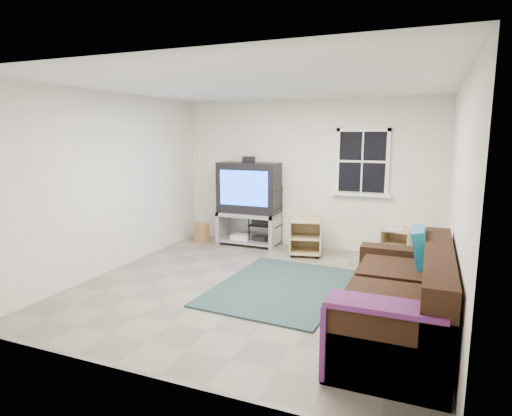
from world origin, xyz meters
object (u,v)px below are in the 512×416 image
at_px(side_table_right, 397,241).
at_px(sofa, 401,304).
at_px(side_table_left, 306,235).
at_px(av_rack, 265,220).
at_px(tv_unit, 249,197).

relative_size(side_table_right, sofa, 0.24).
bearing_deg(side_table_left, av_rack, 160.48).
xyz_separation_m(tv_unit, side_table_right, (2.58, 0.07, -0.59)).
relative_size(side_table_left, side_table_right, 1.17).
distance_m(tv_unit, sofa, 3.99).
height_order(tv_unit, side_table_left, tv_unit).
bearing_deg(sofa, av_rack, 131.47).
xyz_separation_m(av_rack, sofa, (2.53, -2.86, -0.11)).
bearing_deg(av_rack, tv_unit, -164.53).
height_order(av_rack, sofa, av_rack).
xyz_separation_m(side_table_right, sofa, (0.24, -2.85, 0.07)).
distance_m(av_rack, side_table_right, 2.30).
relative_size(av_rack, side_table_left, 1.74).
distance_m(side_table_right, sofa, 2.86).
xyz_separation_m(side_table_left, sofa, (1.68, -2.56, 0.03)).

